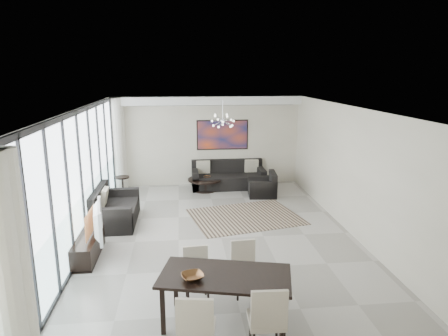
{
  "coord_description": "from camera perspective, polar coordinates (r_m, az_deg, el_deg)",
  "views": [
    {
      "loc": [
        -0.85,
        -8.32,
        3.65
      ],
      "look_at": [
        0.23,
        1.55,
        1.25
      ],
      "focal_mm": 32.0,
      "sensor_mm": 36.0,
      "label": 1
    }
  ],
  "objects": [
    {
      "name": "side_table",
      "position": [
        12.44,
        -14.29,
        -2.04
      ],
      "size": [
        0.42,
        0.42,
        0.58
      ],
      "color": "black",
      "rests_on": "floor"
    },
    {
      "name": "dining_table",
      "position": [
        6.02,
        0.17,
        -15.71
      ],
      "size": [
        2.06,
        1.37,
        0.79
      ],
      "color": "black",
      "rests_on": "floor"
    },
    {
      "name": "room_shell",
      "position": [
        8.7,
        2.64,
        -1.06
      ],
      "size": [
        6.0,
        9.0,
        2.9
      ],
      "color": "#A8A39B",
      "rests_on": "ground"
    },
    {
      "name": "loveseat",
      "position": [
        10.28,
        -15.5,
        -5.94
      ],
      "size": [
        1.0,
        1.77,
        0.88
      ],
      "color": "black",
      "rests_on": "floor"
    },
    {
      "name": "dining_chair_ne",
      "position": [
        6.89,
        2.9,
        -13.49
      ],
      "size": [
        0.44,
        0.44,
        0.9
      ],
      "color": "beige",
      "rests_on": "floor"
    },
    {
      "name": "dining_chair_sw",
      "position": [
        5.35,
        -4.05,
        -21.47
      ],
      "size": [
        0.53,
        0.53,
        1.01
      ],
      "color": "beige",
      "rests_on": "floor"
    },
    {
      "name": "rug",
      "position": [
        10.39,
        3.05,
        -6.95
      ],
      "size": [
        3.05,
        2.59,
        0.01
      ],
      "primitive_type": "cube",
      "rotation": [
        0.0,
        0.0,
        0.22
      ],
      "color": "black",
      "rests_on": "floor"
    },
    {
      "name": "armchair",
      "position": [
        12.11,
        5.63,
        -2.8
      ],
      "size": [
        0.89,
        0.93,
        0.72
      ],
      "color": "black",
      "rests_on": "floor"
    },
    {
      "name": "dining_chair_se",
      "position": [
        5.5,
        6.25,
        -20.36
      ],
      "size": [
        0.49,
        0.49,
        1.02
      ],
      "color": "beige",
      "rests_on": "floor"
    },
    {
      "name": "painting",
      "position": [
        13.01,
        -0.22,
        4.75
      ],
      "size": [
        1.68,
        0.04,
        0.98
      ],
      "primitive_type": "cube",
      "color": "#C7451B",
      "rests_on": "room_shell"
    },
    {
      "name": "bowl_dining",
      "position": [
        5.87,
        -4.52,
        -15.21
      ],
      "size": [
        0.38,
        0.38,
        0.08
      ],
      "primitive_type": "imported",
      "rotation": [
        0.0,
        0.0,
        0.26
      ],
      "color": "brown",
      "rests_on": "dining_table"
    },
    {
      "name": "soffit",
      "position": [
        12.68,
        -2.42,
        9.6
      ],
      "size": [
        5.98,
        0.4,
        0.26
      ],
      "primitive_type": "cube",
      "color": "white",
      "rests_on": "room_shell"
    },
    {
      "name": "dining_chair_nw",
      "position": [
        6.72,
        -3.98,
        -14.34
      ],
      "size": [
        0.43,
        0.43,
        0.89
      ],
      "color": "beige",
      "rests_on": "floor"
    },
    {
      "name": "chandelier",
      "position": [
        10.96,
        -0.18,
        6.78
      ],
      "size": [
        0.66,
        0.66,
        0.71
      ],
      "color": "silver",
      "rests_on": "room_shell"
    },
    {
      "name": "bowl_coffee",
      "position": [
        12.6,
        -2.44,
        -1.31
      ],
      "size": [
        0.26,
        0.26,
        0.07
      ],
      "primitive_type": "imported",
      "rotation": [
        0.0,
        0.0,
        0.18
      ],
      "color": "brown",
      "rests_on": "coffee_table"
    },
    {
      "name": "window_wall",
      "position": [
        8.83,
        -19.17,
        -1.49
      ],
      "size": [
        0.37,
        8.95,
        2.9
      ],
      "color": "silver",
      "rests_on": "floor"
    },
    {
      "name": "coffee_table",
      "position": [
        12.59,
        -2.72,
        -2.26
      ],
      "size": [
        1.08,
        1.08,
        0.38
      ],
      "color": "black",
      "rests_on": "floor"
    },
    {
      "name": "tv_console",
      "position": [
        8.62,
        -18.81,
        -10.61
      ],
      "size": [
        0.4,
        1.41,
        0.44
      ],
      "primitive_type": "cube",
      "color": "black",
      "rests_on": "floor"
    },
    {
      "name": "television",
      "position": [
        8.34,
        -18.09,
        -7.24
      ],
      "size": [
        0.37,
        1.18,
        0.67
      ],
      "primitive_type": "imported",
      "rotation": [
        0.0,
        0.0,
        1.76
      ],
      "color": "gray",
      "rests_on": "tv_console"
    },
    {
      "name": "sofa_main",
      "position": [
        12.92,
        0.6,
        -1.49
      ],
      "size": [
        2.33,
        0.95,
        0.85
      ],
      "color": "black",
      "rests_on": "floor"
    }
  ]
}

